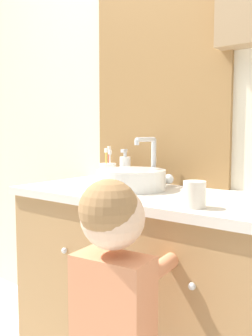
# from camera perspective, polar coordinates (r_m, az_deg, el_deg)

# --- Properties ---
(wall_back) EXTENTS (3.20, 0.18, 2.50)m
(wall_back) POSITION_cam_1_polar(r_m,az_deg,el_deg) (1.79, 10.80, 11.75)
(wall_back) COLOR beige
(wall_back) RESTS_ON ground_plane
(vanity_counter) EXTENTS (1.30, 0.54, 0.84)m
(vanity_counter) POSITION_cam_1_polar(r_m,az_deg,el_deg) (1.67, 4.92, -18.06)
(vanity_counter) COLOR #A37A4C
(vanity_counter) RESTS_ON ground_plane
(sink_basin) EXTENTS (0.30, 0.35, 0.23)m
(sink_basin) POSITION_cam_1_polar(r_m,az_deg,el_deg) (1.65, 0.96, -1.59)
(sink_basin) COLOR silver
(sink_basin) RESTS_ON vanity_counter
(toothbrush_holder) EXTENTS (0.08, 0.08, 0.18)m
(toothbrush_holder) POSITION_cam_1_polar(r_m,az_deg,el_deg) (1.91, -2.73, -0.57)
(toothbrush_holder) COLOR silver
(toothbrush_holder) RESTS_ON vanity_counter
(soap_dispenser) EXTENTS (0.05, 0.05, 0.17)m
(soap_dispenser) POSITION_cam_1_polar(r_m,az_deg,el_deg) (1.86, -0.14, -0.15)
(soap_dispenser) COLOR white
(soap_dispenser) RESTS_ON vanity_counter
(child_figure) EXTENTS (0.24, 0.48, 0.96)m
(child_figure) POSITION_cam_1_polar(r_m,az_deg,el_deg) (1.16, -1.86, -20.61)
(child_figure) COLOR slate
(child_figure) RESTS_ON ground_plane
(drinking_cup) EXTENTS (0.08, 0.08, 0.09)m
(drinking_cup) POSITION_cam_1_polar(r_m,az_deg,el_deg) (1.26, 10.38, -3.98)
(drinking_cup) COLOR silver
(drinking_cup) RESTS_ON vanity_counter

